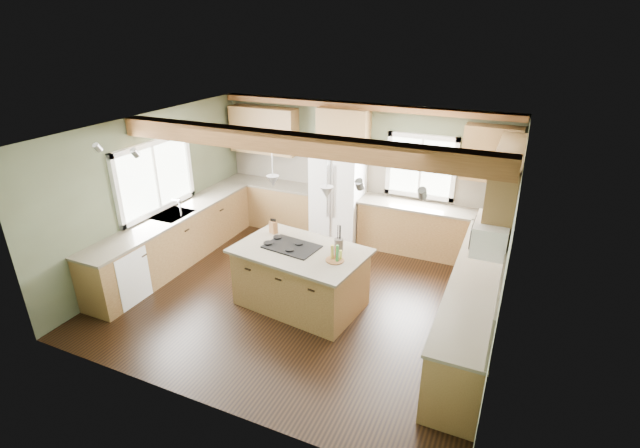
% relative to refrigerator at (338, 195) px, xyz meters
% --- Properties ---
extents(floor, '(5.60, 5.60, 0.00)m').
position_rel_refrigerator_xyz_m(floor, '(0.30, -2.12, -0.90)').
color(floor, black).
rests_on(floor, ground).
extents(ceiling, '(5.60, 5.60, 0.00)m').
position_rel_refrigerator_xyz_m(ceiling, '(0.30, -2.12, 1.70)').
color(ceiling, silver).
rests_on(ceiling, wall_back).
extents(wall_back, '(5.60, 0.00, 5.60)m').
position_rel_refrigerator_xyz_m(wall_back, '(0.30, 0.38, 0.40)').
color(wall_back, '#424733').
rests_on(wall_back, ground).
extents(wall_left, '(0.00, 5.00, 5.00)m').
position_rel_refrigerator_xyz_m(wall_left, '(-2.50, -2.12, 0.40)').
color(wall_left, '#424733').
rests_on(wall_left, ground).
extents(wall_right, '(0.00, 5.00, 5.00)m').
position_rel_refrigerator_xyz_m(wall_right, '(3.10, -2.12, 0.40)').
color(wall_right, '#424733').
rests_on(wall_right, ground).
extents(ceiling_beam, '(5.55, 0.26, 0.26)m').
position_rel_refrigerator_xyz_m(ceiling_beam, '(0.30, -2.37, 1.57)').
color(ceiling_beam, '#593419').
rests_on(ceiling_beam, ceiling).
extents(soffit_trim, '(5.55, 0.20, 0.10)m').
position_rel_refrigerator_xyz_m(soffit_trim, '(0.30, 0.28, 1.64)').
color(soffit_trim, '#593419').
rests_on(soffit_trim, ceiling).
extents(backsplash_back, '(5.58, 0.03, 0.58)m').
position_rel_refrigerator_xyz_m(backsplash_back, '(0.30, 0.36, 0.31)').
color(backsplash_back, brown).
rests_on(backsplash_back, wall_back).
extents(backsplash_right, '(0.03, 3.70, 0.58)m').
position_rel_refrigerator_xyz_m(backsplash_right, '(3.08, -2.07, 0.31)').
color(backsplash_right, brown).
rests_on(backsplash_right, wall_right).
extents(base_cab_back_left, '(2.02, 0.60, 0.88)m').
position_rel_refrigerator_xyz_m(base_cab_back_left, '(-1.49, 0.08, -0.46)').
color(base_cab_back_left, brown).
rests_on(base_cab_back_left, floor).
extents(counter_back_left, '(2.06, 0.64, 0.04)m').
position_rel_refrigerator_xyz_m(counter_back_left, '(-1.49, 0.08, 0.00)').
color(counter_back_left, '#4C4438').
rests_on(counter_back_left, base_cab_back_left).
extents(base_cab_back_right, '(2.62, 0.60, 0.88)m').
position_rel_refrigerator_xyz_m(base_cab_back_right, '(1.79, 0.08, -0.46)').
color(base_cab_back_right, brown).
rests_on(base_cab_back_right, floor).
extents(counter_back_right, '(2.66, 0.64, 0.04)m').
position_rel_refrigerator_xyz_m(counter_back_right, '(1.79, 0.08, 0.00)').
color(counter_back_right, '#4C4438').
rests_on(counter_back_right, base_cab_back_right).
extents(base_cab_left, '(0.60, 3.70, 0.88)m').
position_rel_refrigerator_xyz_m(base_cab_left, '(-2.20, -2.07, -0.46)').
color(base_cab_left, brown).
rests_on(base_cab_left, floor).
extents(counter_left, '(0.64, 3.74, 0.04)m').
position_rel_refrigerator_xyz_m(counter_left, '(-2.20, -2.07, 0.00)').
color(counter_left, '#4C4438').
rests_on(counter_left, base_cab_left).
extents(base_cab_right, '(0.60, 3.70, 0.88)m').
position_rel_refrigerator_xyz_m(base_cab_right, '(2.80, -2.07, -0.46)').
color(base_cab_right, brown).
rests_on(base_cab_right, floor).
extents(counter_right, '(0.64, 3.74, 0.04)m').
position_rel_refrigerator_xyz_m(counter_right, '(2.80, -2.07, 0.00)').
color(counter_right, '#4C4438').
rests_on(counter_right, base_cab_right).
extents(upper_cab_back_left, '(1.40, 0.35, 0.90)m').
position_rel_refrigerator_xyz_m(upper_cab_back_left, '(-1.69, 0.21, 1.05)').
color(upper_cab_back_left, brown).
rests_on(upper_cab_back_left, wall_back).
extents(upper_cab_over_fridge, '(0.96, 0.35, 0.70)m').
position_rel_refrigerator_xyz_m(upper_cab_over_fridge, '(-0.00, 0.21, 1.25)').
color(upper_cab_over_fridge, brown).
rests_on(upper_cab_over_fridge, wall_back).
extents(upper_cab_right, '(0.35, 2.20, 0.90)m').
position_rel_refrigerator_xyz_m(upper_cab_right, '(2.92, -1.22, 1.05)').
color(upper_cab_right, brown).
rests_on(upper_cab_right, wall_right).
extents(upper_cab_back_corner, '(0.90, 0.35, 0.90)m').
position_rel_refrigerator_xyz_m(upper_cab_back_corner, '(2.60, 0.21, 1.05)').
color(upper_cab_back_corner, brown).
rests_on(upper_cab_back_corner, wall_back).
extents(window_left, '(0.04, 1.60, 1.05)m').
position_rel_refrigerator_xyz_m(window_left, '(-2.48, -2.07, 0.65)').
color(window_left, white).
rests_on(window_left, wall_left).
extents(window_back, '(1.10, 0.04, 1.00)m').
position_rel_refrigerator_xyz_m(window_back, '(1.45, 0.36, 0.65)').
color(window_back, white).
rests_on(window_back, wall_back).
extents(sink, '(0.50, 0.65, 0.03)m').
position_rel_refrigerator_xyz_m(sink, '(-2.20, -2.07, 0.01)').
color(sink, '#262628').
rests_on(sink, counter_left).
extents(faucet, '(0.02, 0.02, 0.28)m').
position_rel_refrigerator_xyz_m(faucet, '(-2.02, -2.07, 0.15)').
color(faucet, '#B2B2B7').
rests_on(faucet, sink).
extents(dishwasher, '(0.60, 0.60, 0.84)m').
position_rel_refrigerator_xyz_m(dishwasher, '(-2.19, -3.37, -0.47)').
color(dishwasher, white).
rests_on(dishwasher, floor).
extents(oven, '(0.60, 0.72, 0.84)m').
position_rel_refrigerator_xyz_m(oven, '(2.79, -3.37, -0.47)').
color(oven, white).
rests_on(oven, floor).
extents(microwave, '(0.40, 0.70, 0.38)m').
position_rel_refrigerator_xyz_m(microwave, '(2.88, -2.17, 0.65)').
color(microwave, white).
rests_on(microwave, wall_right).
extents(pendant_left, '(0.18, 0.18, 0.16)m').
position_rel_refrigerator_xyz_m(pendant_left, '(-0.07, -2.31, 0.98)').
color(pendant_left, '#B2B2B7').
rests_on(pendant_left, ceiling).
extents(pendant_right, '(0.18, 0.18, 0.16)m').
position_rel_refrigerator_xyz_m(pendant_right, '(0.81, -2.43, 0.98)').
color(pendant_right, '#B2B2B7').
rests_on(pendant_right, ceiling).
extents(refrigerator, '(0.90, 0.74, 1.80)m').
position_rel_refrigerator_xyz_m(refrigerator, '(0.00, 0.00, 0.00)').
color(refrigerator, white).
rests_on(refrigerator, floor).
extents(island, '(1.88, 1.30, 0.88)m').
position_rel_refrigerator_xyz_m(island, '(0.37, -2.37, -0.46)').
color(island, brown).
rests_on(island, floor).
extents(island_top, '(2.02, 1.43, 0.04)m').
position_rel_refrigerator_xyz_m(island_top, '(0.37, -2.37, 0.00)').
color(island_top, '#4C4438').
rests_on(island_top, island).
extents(cooktop, '(0.82, 0.60, 0.02)m').
position_rel_refrigerator_xyz_m(cooktop, '(0.22, -2.35, 0.03)').
color(cooktop, black).
rests_on(cooktop, island_top).
extents(knife_block, '(0.14, 0.13, 0.19)m').
position_rel_refrigerator_xyz_m(knife_block, '(-0.26, -2.02, 0.12)').
color(knife_block, brown).
rests_on(knife_block, island_top).
extents(utensil_crock, '(0.18, 0.18, 0.18)m').
position_rel_refrigerator_xyz_m(utensil_crock, '(0.88, -2.15, 0.11)').
color(utensil_crock, '#3B342F').
rests_on(utensil_crock, island_top).
extents(bottle_tray, '(0.32, 0.32, 0.24)m').
position_rel_refrigerator_xyz_m(bottle_tray, '(0.95, -2.47, 0.14)').
color(bottle_tray, brown).
rests_on(bottle_tray, island_top).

